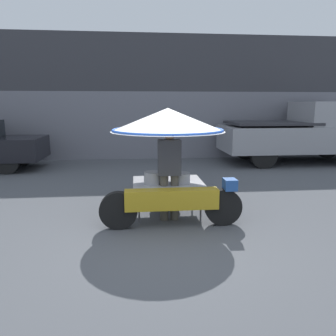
# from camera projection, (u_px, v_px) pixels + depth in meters

# --- Properties ---
(ground_plane) EXTENTS (36.00, 36.00, 0.00)m
(ground_plane) POSITION_uv_depth(u_px,v_px,m) (167.00, 236.00, 4.94)
(ground_plane) COLOR #4C4F54
(shopfront_building) EXTENTS (28.00, 2.06, 4.37)m
(shopfront_building) POSITION_uv_depth(u_px,v_px,m) (146.00, 98.00, 12.55)
(shopfront_building) COLOR #38383D
(shopfront_building) RESTS_ON ground
(vendor_motorcycle_cart) EXTENTS (2.31, 1.98, 1.90)m
(vendor_motorcycle_cart) POSITION_uv_depth(u_px,v_px,m) (168.00, 133.00, 5.61)
(vendor_motorcycle_cart) COLOR black
(vendor_motorcycle_cart) RESTS_ON ground
(vendor_person) EXTENTS (0.38, 0.22, 1.60)m
(vendor_person) POSITION_uv_depth(u_px,v_px,m) (169.00, 169.00, 5.49)
(vendor_person) COLOR #4C473D
(vendor_person) RESTS_ON ground
(pickup_truck) EXTENTS (5.21, 1.99, 2.04)m
(pickup_truck) POSITION_uv_depth(u_px,v_px,m) (304.00, 133.00, 11.00)
(pickup_truck) COLOR black
(pickup_truck) RESTS_ON ground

